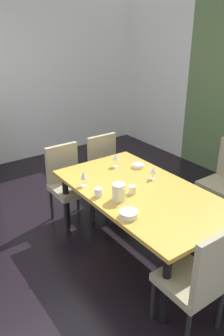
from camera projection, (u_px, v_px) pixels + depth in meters
ground_plane at (61, 237)px, 3.83m from camera, size 5.25×6.08×0.02m
back_panel_interior at (155, 76)px, 6.16m from camera, size 1.73×0.10×2.71m
dining_table at (141, 197)px, 3.32m from camera, size 1.86×1.05×0.75m
chair_right_near at (199, 278)px, 2.45m from camera, size 0.44×0.44×1.01m
chair_left_near at (68, 180)px, 3.99m from camera, size 0.45×0.44×0.95m
chair_left_far at (107, 169)px, 4.30m from camera, size 0.45×0.44×0.96m
wine_glass_near_shelf at (84, 175)px, 3.33m from camera, size 0.07×0.07×0.17m
wine_glass_near_window at (153, 170)px, 3.48m from camera, size 0.06×0.06×0.14m
wine_glass_center at (116, 157)px, 3.78m from camera, size 0.08×0.08×0.16m
serving_bowl_corner at (129, 214)px, 2.83m from camera, size 0.17×0.17×0.05m
serving_bowl_south at (138, 166)px, 3.79m from camera, size 0.13×0.13×0.04m
cup_front at (132, 190)px, 3.21m from camera, size 0.07×0.07×0.08m
cup_north at (98, 192)px, 3.16m from camera, size 0.08×0.08×0.08m
pitcher_left at (119, 192)px, 3.08m from camera, size 0.15×0.13×0.16m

